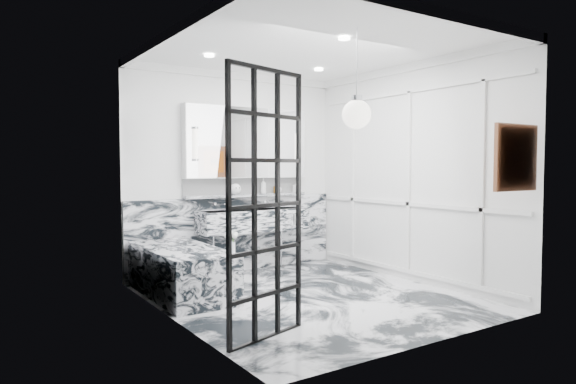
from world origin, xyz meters
TOP-DOWN VIEW (x-y plane):
  - floor at (0.00, 0.00)m, footprint 3.60×3.60m
  - ceiling at (0.00, 0.00)m, footprint 3.60×3.60m
  - wall_back at (0.00, 1.80)m, footprint 3.60×0.00m
  - wall_front at (0.00, -1.80)m, footprint 3.60×0.00m
  - wall_left at (-1.60, 0.00)m, footprint 0.00×3.60m
  - wall_right at (1.60, 0.00)m, footprint 0.00×3.60m
  - marble_clad_back at (0.00, 1.78)m, footprint 3.18×0.05m
  - marble_clad_left at (-1.59, 0.00)m, footprint 0.02×3.56m
  - panel_molding at (1.58, 0.00)m, footprint 0.03×3.40m
  - soap_bottle_a at (0.41, 1.71)m, footprint 0.11×0.11m
  - soap_bottle_b at (0.98, 1.71)m, footprint 0.10×0.10m
  - soap_bottle_c at (0.66, 1.71)m, footprint 0.14×0.14m
  - face_pot at (-0.04, 1.71)m, footprint 0.16×0.16m
  - amber_bottle at (0.61, 1.71)m, footprint 0.04×0.04m
  - flower_vase at (-0.85, 0.25)m, footprint 0.08×0.08m
  - crittall_door at (-1.12, -0.92)m, footprint 0.85×0.29m
  - artwork at (1.18, -1.76)m, footprint 0.54×0.05m
  - pendant_light at (-0.27, -1.11)m, footprint 0.26×0.26m
  - trough_sink at (0.15, 1.55)m, footprint 1.60×0.45m
  - ledge at (0.15, 1.72)m, footprint 1.90×0.14m
  - subway_tile at (0.15, 1.78)m, footprint 1.90×0.03m
  - mirror_cabinet at (0.15, 1.73)m, footprint 1.90×0.16m
  - sconce_left at (-0.67, 1.63)m, footprint 0.07×0.07m
  - sconce_right at (0.97, 1.63)m, footprint 0.07×0.07m
  - bathtub at (-1.18, 0.90)m, footprint 0.75×1.65m

SIDE VIEW (x-z plane):
  - floor at x=0.00m, z-range 0.00..0.00m
  - bathtub at x=-1.18m, z-range 0.00..0.55m
  - marble_clad_back at x=0.00m, z-range 0.00..1.05m
  - flower_vase at x=-0.85m, z-range 0.55..0.67m
  - trough_sink at x=0.15m, z-range 0.58..0.88m
  - ledge at x=0.15m, z-range 1.05..1.09m
  - amber_bottle at x=0.61m, z-range 1.09..1.19m
  - crittall_door at x=-1.12m, z-range 0.00..2.31m
  - soap_bottle_c at x=0.66m, z-range 1.09..1.24m
  - face_pot at x=-0.04m, z-range 1.08..1.25m
  - soap_bottle_b at x=0.98m, z-range 1.09..1.26m
  - soap_bottle_a at x=0.41m, z-range 1.09..1.31m
  - subway_tile at x=0.15m, z-range 1.09..1.32m
  - panel_molding at x=1.58m, z-range 0.15..2.45m
  - marble_clad_left at x=-1.59m, z-range 0.00..2.68m
  - wall_back at x=0.00m, z-range -0.40..3.20m
  - wall_front at x=0.00m, z-range -0.40..3.20m
  - wall_left at x=-1.60m, z-range -0.40..3.20m
  - wall_right at x=1.60m, z-range -0.40..3.20m
  - artwork at x=1.18m, z-range 1.30..1.84m
  - sconce_left at x=-0.67m, z-range 1.58..1.98m
  - sconce_right at x=0.97m, z-range 1.58..1.98m
  - mirror_cabinet at x=0.15m, z-range 1.32..2.32m
  - pendant_light at x=-0.27m, z-range 1.83..2.09m
  - ceiling at x=0.00m, z-range 2.80..2.80m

